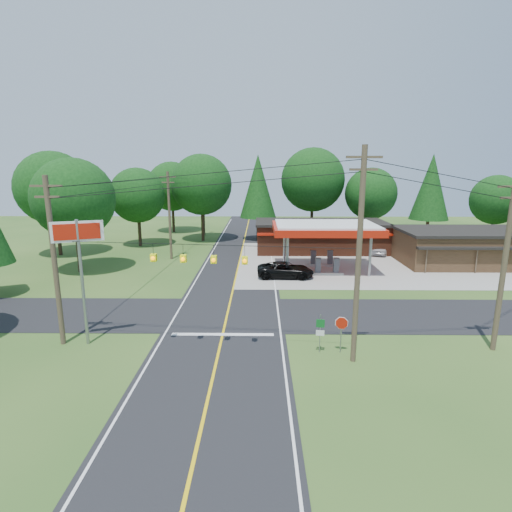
{
  "coord_description": "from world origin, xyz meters",
  "views": [
    {
      "loc": [
        2.41,
        -27.25,
        10.37
      ],
      "look_at": [
        2.0,
        7.0,
        2.8
      ],
      "focal_mm": 28.0,
      "sensor_mm": 36.0,
      "label": 1
    }
  ],
  "objects_px": {
    "sedan_car": "(379,248)",
    "big_stop_sign": "(79,252)",
    "gas_canopy": "(325,229)",
    "suv_car": "(285,270)",
    "octagonal_stop_sign": "(341,326)"
  },
  "relations": [
    {
      "from": "gas_canopy",
      "to": "octagonal_stop_sign",
      "type": "relative_size",
      "value": 4.85
    },
    {
      "from": "gas_canopy",
      "to": "big_stop_sign",
      "type": "xyz_separation_m",
      "value": [
        -17.0,
        -18.01,
        1.42
      ]
    },
    {
      "from": "big_stop_sign",
      "to": "octagonal_stop_sign",
      "type": "xyz_separation_m",
      "value": [
        15.0,
        -1.0,
        -4.07
      ]
    },
    {
      "from": "gas_canopy",
      "to": "octagonal_stop_sign",
      "type": "distance_m",
      "value": 19.3
    },
    {
      "from": "gas_canopy",
      "to": "suv_car",
      "type": "bearing_deg",
      "value": -144.51
    },
    {
      "from": "sedan_car",
      "to": "big_stop_sign",
      "type": "xyz_separation_m",
      "value": [
        -25.0,
        -26.01,
        4.91
      ]
    },
    {
      "from": "sedan_car",
      "to": "big_stop_sign",
      "type": "distance_m",
      "value": 36.41
    },
    {
      "from": "sedan_car",
      "to": "suv_car",
      "type": "bearing_deg",
      "value": -119.54
    },
    {
      "from": "suv_car",
      "to": "sedan_car",
      "type": "xyz_separation_m",
      "value": [
        12.21,
        11.0,
        0.03
      ]
    },
    {
      "from": "suv_car",
      "to": "octagonal_stop_sign",
      "type": "distance_m",
      "value": 16.19
    },
    {
      "from": "gas_canopy",
      "to": "octagonal_stop_sign",
      "type": "height_order",
      "value": "gas_canopy"
    },
    {
      "from": "big_stop_sign",
      "to": "octagonal_stop_sign",
      "type": "relative_size",
      "value": 3.45
    },
    {
      "from": "big_stop_sign",
      "to": "suv_car",
      "type": "bearing_deg",
      "value": 49.56
    },
    {
      "from": "suv_car",
      "to": "octagonal_stop_sign",
      "type": "relative_size",
      "value": 2.48
    },
    {
      "from": "sedan_car",
      "to": "big_stop_sign",
      "type": "bearing_deg",
      "value": -115.42
    }
  ]
}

